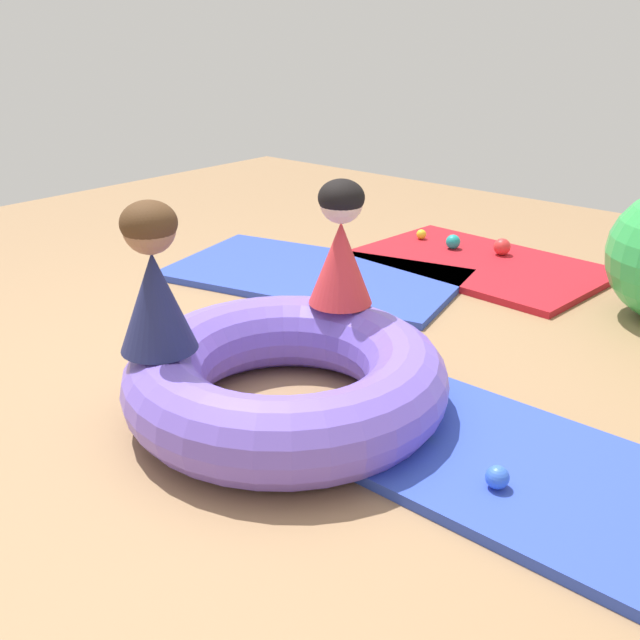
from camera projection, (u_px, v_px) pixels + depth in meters
The scene contains 12 objects.
ground_plane at pixel (276, 399), 3.01m from camera, with size 8.00×8.00×0.00m, color #93704C.
gym_mat_near_left at pixel (315, 275), 4.40m from camera, with size 1.69×0.95×0.04m, color #2D47B7.
gym_mat_far_left at pixel (479, 264), 4.58m from camera, with size 1.48×0.95×0.04m, color #B21923.
gym_mat_near_right at pixel (524, 472), 2.49m from camera, with size 1.41×0.81×0.04m, color #2D47B7.
inflatable_cushion at pixel (286, 379), 2.83m from camera, with size 1.24×1.24×0.31m, color #7056D1.
child_in_red at pixel (341, 244), 3.05m from camera, with size 0.35×0.35×0.53m.
child_in_navy at pixel (154, 279), 2.61m from camera, with size 0.34×0.34×0.55m.
play_ball_yellow at pixel (421, 234), 5.01m from camera, with size 0.07×0.07×0.07m, color yellow.
play_ball_green at pixel (422, 426), 2.64m from camera, with size 0.09×0.09×0.09m, color green.
play_ball_red at pixel (502, 247), 4.67m from camera, with size 0.11×0.11×0.11m, color red.
play_ball_teal at pixel (453, 242), 4.80m from camera, with size 0.09×0.09×0.09m, color teal.
play_ball_blue at pixel (497, 477), 2.36m from camera, with size 0.08×0.08×0.08m, color blue.
Camera 1 is at (1.88, -1.90, 1.45)m, focal length 41.43 mm.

